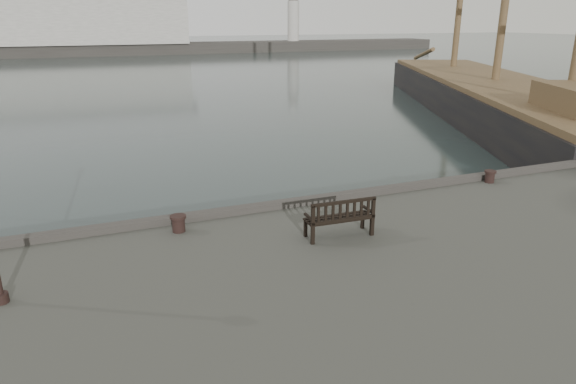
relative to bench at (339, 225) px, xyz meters
name	(u,v)px	position (x,y,z in m)	size (l,w,h in m)	color
ground	(309,252)	(0.37, 2.45, -1.85)	(400.00, 400.00, 0.00)	black
breakwater	(76,31)	(-4.19, 94.45, 2.44)	(140.00, 9.50, 12.20)	#383530
bench	(339,225)	(0.00, 0.00, 0.00)	(1.62, 0.62, 0.92)	black
bollard_left	(179,224)	(-3.40, 1.69, -0.09)	(0.38, 0.38, 0.40)	black
bollard_right	(490,177)	(6.26, 1.95, -0.11)	(0.36, 0.36, 0.37)	black
tall_ship_main	(492,106)	(21.08, 17.68, -1.15)	(21.42, 36.39, 27.41)	black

